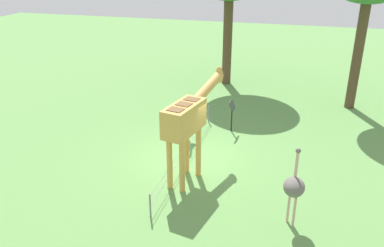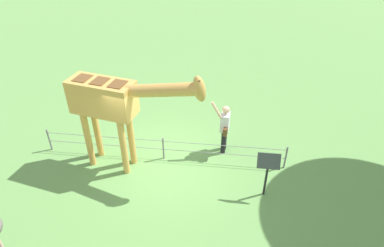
# 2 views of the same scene
# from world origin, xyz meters

# --- Properties ---
(ground_plane) EXTENTS (60.00, 60.00, 0.00)m
(ground_plane) POSITION_xyz_m (0.00, 0.00, 0.00)
(ground_plane) COLOR #60934C
(giraffe) EXTENTS (3.67, 1.22, 3.24)m
(giraffe) POSITION_xyz_m (-1.13, -0.29, 2.10)
(giraffe) COLOR gold
(giraffe) RESTS_ON ground_plane
(visitor) EXTENTS (0.58, 0.59, 1.77)m
(visitor) POSITION_xyz_m (1.73, 0.71, 0.90)
(visitor) COLOR black
(visitor) RESTS_ON ground_plane
(ostrich) EXTENTS (0.70, 0.56, 2.25)m
(ostrich) POSITION_xyz_m (-2.76, -3.65, 1.18)
(ostrich) COLOR #CC9E93
(ostrich) RESTS_ON ground_plane
(info_sign) EXTENTS (0.56, 0.21, 1.32)m
(info_sign) POSITION_xyz_m (2.86, -0.96, 0.95)
(info_sign) COLOR black
(info_sign) RESTS_ON ground_plane
(wire_fence) EXTENTS (7.05, 0.05, 0.75)m
(wire_fence) POSITION_xyz_m (0.00, 0.15, 0.40)
(wire_fence) COLOR slate
(wire_fence) RESTS_ON ground_plane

